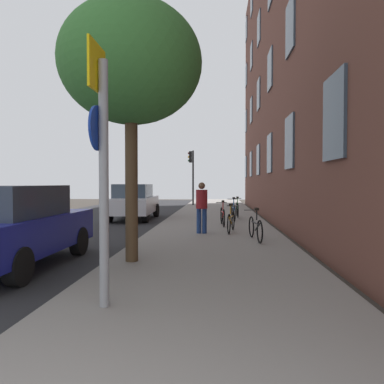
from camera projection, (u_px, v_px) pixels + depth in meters
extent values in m
plane|color=#332D28|center=(137.00, 220.00, 16.02)|extent=(41.80, 41.80, 0.00)
cube|color=#232326|center=(91.00, 220.00, 16.17)|extent=(7.00, 38.00, 0.01)
cube|color=gray|center=(215.00, 220.00, 15.77)|extent=(4.20, 38.00, 0.12)
cube|color=brown|center=(277.00, 44.00, 14.91)|extent=(0.50, 27.00, 15.01)
cube|color=#384756|center=(334.00, 117.00, 6.73)|extent=(0.06, 1.22, 1.62)
cube|color=#384756|center=(289.00, 142.00, 10.88)|extent=(0.06, 1.22, 1.62)
cube|color=#384756|center=(270.00, 154.00, 15.04)|extent=(0.06, 1.22, 1.62)
cube|color=#384756|center=(258.00, 160.00, 19.19)|extent=(0.06, 1.22, 1.62)
cube|color=#384756|center=(251.00, 164.00, 23.35)|extent=(0.06, 1.22, 1.62)
cube|color=#384756|center=(246.00, 167.00, 27.50)|extent=(0.06, 1.22, 1.62)
cube|color=#384756|center=(290.00, 26.00, 10.80)|extent=(0.06, 1.22, 1.62)
cube|color=#384756|center=(270.00, 70.00, 14.95)|extent=(0.06, 1.22, 1.62)
cube|color=#384756|center=(259.00, 95.00, 19.11)|extent=(0.06, 1.22, 1.62)
cube|color=#384756|center=(251.00, 110.00, 23.26)|extent=(0.06, 1.22, 1.62)
cube|color=#384756|center=(246.00, 121.00, 27.42)|extent=(0.06, 1.22, 1.62)
cube|color=#384756|center=(259.00, 29.00, 19.02)|extent=(0.06, 1.22, 1.62)
cube|color=#384756|center=(251.00, 56.00, 23.17)|extent=(0.06, 1.22, 1.62)
cube|color=#384756|center=(246.00, 76.00, 27.33)|extent=(0.06, 1.22, 1.62)
cube|color=#384756|center=(252.00, 2.00, 23.09)|extent=(0.06, 1.22, 1.62)
cube|color=#384756|center=(246.00, 29.00, 27.24)|extent=(0.06, 1.22, 1.62)
cylinder|color=gray|center=(104.00, 184.00, 4.46)|extent=(0.12, 0.12, 3.09)
cube|color=yellow|center=(97.00, 68.00, 4.43)|extent=(0.03, 0.60, 0.60)
cylinder|color=#14339E|center=(97.00, 128.00, 4.45)|extent=(0.03, 0.56, 0.56)
cylinder|color=black|center=(193.00, 178.00, 25.49)|extent=(0.12, 0.12, 3.88)
cube|color=black|center=(191.00, 157.00, 25.46)|extent=(0.20, 0.24, 0.80)
sphere|color=#4B0707|center=(189.00, 153.00, 25.46)|extent=(0.16, 0.16, 0.16)
sphere|color=orange|center=(189.00, 157.00, 25.47)|extent=(0.16, 0.16, 0.16)
sphere|color=#083E11|center=(189.00, 161.00, 25.48)|extent=(0.16, 0.16, 0.16)
cylinder|color=#4C3823|center=(131.00, 184.00, 7.08)|extent=(0.25, 0.25, 3.08)
ellipsoid|color=#387533|center=(131.00, 63.00, 7.02)|extent=(2.81, 2.81, 2.39)
torus|color=black|center=(251.00, 227.00, 10.23)|extent=(0.11, 0.60, 0.60)
torus|color=black|center=(260.00, 232.00, 9.21)|extent=(0.11, 0.60, 0.60)
cylinder|color=black|center=(255.00, 223.00, 9.72)|extent=(0.15, 0.86, 0.04)
cylinder|color=black|center=(258.00, 227.00, 9.47)|extent=(0.11, 0.52, 0.28)
cylinder|color=black|center=(257.00, 215.00, 9.56)|extent=(0.04, 0.04, 0.28)
cube|color=black|center=(257.00, 209.00, 9.56)|extent=(0.10, 0.24, 0.06)
cylinder|color=#4C4C4C|center=(251.00, 210.00, 10.22)|extent=(0.42, 0.08, 0.03)
torus|color=black|center=(233.00, 221.00, 11.85)|extent=(0.14, 0.62, 0.62)
torus|color=black|center=(229.00, 224.00, 10.85)|extent=(0.14, 0.62, 0.62)
cylinder|color=#C68C19|center=(231.00, 217.00, 11.35)|extent=(0.19, 0.87, 0.04)
cylinder|color=#C68C19|center=(230.00, 220.00, 11.10)|extent=(0.13, 0.53, 0.29)
cylinder|color=#C68C19|center=(231.00, 210.00, 11.19)|extent=(0.04, 0.04, 0.28)
cube|color=black|center=(231.00, 205.00, 11.19)|extent=(0.10, 0.24, 0.06)
cylinder|color=#4C4C4C|center=(233.00, 206.00, 11.84)|extent=(0.42, 0.10, 0.03)
torus|color=black|center=(221.00, 216.00, 13.59)|extent=(0.08, 0.64, 0.64)
torus|color=black|center=(224.00, 218.00, 12.58)|extent=(0.08, 0.64, 0.64)
cylinder|color=#B21E1E|center=(223.00, 212.00, 13.08)|extent=(0.10, 0.86, 0.04)
cylinder|color=#B21E1E|center=(223.00, 215.00, 12.83)|extent=(0.08, 0.52, 0.28)
cylinder|color=#B21E1E|center=(223.00, 206.00, 12.92)|extent=(0.04, 0.04, 0.28)
cube|color=black|center=(223.00, 201.00, 12.92)|extent=(0.10, 0.24, 0.06)
cylinder|color=#4C4C4C|center=(221.00, 202.00, 13.58)|extent=(0.42, 0.06, 0.03)
torus|color=black|center=(232.00, 211.00, 15.49)|extent=(0.07, 0.68, 0.68)
torus|color=black|center=(234.00, 213.00, 14.42)|extent=(0.07, 0.68, 0.68)
cylinder|color=#194C99|center=(233.00, 208.00, 14.95)|extent=(0.08, 0.91, 0.04)
cylinder|color=#194C99|center=(234.00, 210.00, 14.68)|extent=(0.07, 0.55, 0.30)
cylinder|color=#194C99|center=(234.00, 202.00, 14.78)|extent=(0.04, 0.04, 0.28)
cube|color=black|center=(234.00, 198.00, 14.78)|extent=(0.10, 0.24, 0.06)
cylinder|color=#4C4C4C|center=(232.00, 199.00, 15.48)|extent=(0.42, 0.05, 0.03)
torus|color=black|center=(237.00, 209.00, 16.90)|extent=(0.04, 0.65, 0.65)
torus|color=black|center=(238.00, 211.00, 15.86)|extent=(0.04, 0.65, 0.65)
cylinder|color=#267233|center=(237.00, 206.00, 16.37)|extent=(0.05, 0.89, 0.04)
cylinder|color=#267233|center=(238.00, 208.00, 16.12)|extent=(0.05, 0.54, 0.29)
cylinder|color=#267233|center=(237.00, 201.00, 16.21)|extent=(0.04, 0.04, 0.28)
cube|color=black|center=(237.00, 197.00, 16.21)|extent=(0.10, 0.24, 0.06)
cylinder|color=#4C4C4C|center=(237.00, 198.00, 16.89)|extent=(0.42, 0.03, 0.03)
cylinder|color=navy|center=(199.00, 221.00, 11.05)|extent=(0.14, 0.14, 0.77)
cylinder|color=navy|center=(204.00, 221.00, 11.04)|extent=(0.14, 0.14, 0.77)
cylinder|color=maroon|center=(202.00, 199.00, 11.03)|extent=(0.48, 0.48, 0.58)
sphere|color=brown|center=(202.00, 186.00, 11.02)|extent=(0.21, 0.21, 0.21)
cube|color=navy|center=(16.00, 233.00, 7.05)|extent=(1.72, 3.95, 0.70)
cube|color=#2D3847|center=(10.00, 201.00, 6.84)|extent=(1.45, 2.21, 0.60)
cylinder|color=black|center=(14.00, 240.00, 8.37)|extent=(0.22, 0.64, 0.64)
cylinder|color=black|center=(79.00, 241.00, 8.26)|extent=(0.22, 0.64, 0.64)
cylinder|color=black|center=(18.00, 267.00, 5.74)|extent=(0.22, 0.64, 0.64)
cube|color=silver|center=(134.00, 205.00, 16.45)|extent=(1.91, 4.20, 0.70)
cube|color=#384756|center=(133.00, 191.00, 16.23)|extent=(1.55, 2.38, 0.60)
cylinder|color=black|center=(125.00, 210.00, 17.83)|extent=(0.22, 0.64, 0.64)
cylinder|color=black|center=(156.00, 210.00, 17.72)|extent=(0.22, 0.64, 0.64)
cylinder|color=black|center=(109.00, 215.00, 15.20)|extent=(0.22, 0.64, 0.64)
cylinder|color=black|center=(146.00, 215.00, 15.08)|extent=(0.22, 0.64, 0.64)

